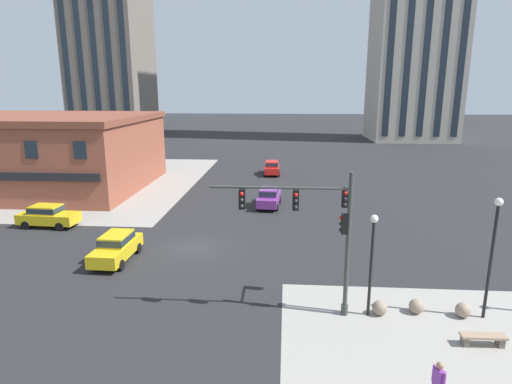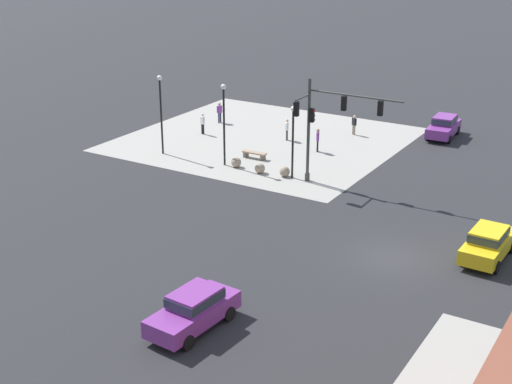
{
  "view_description": "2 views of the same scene",
  "coord_description": "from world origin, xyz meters",
  "views": [
    {
      "loc": [
        6.07,
        -26.11,
        10.23
      ],
      "look_at": [
        4.21,
        -0.19,
        3.94
      ],
      "focal_mm": 29.79,
      "sensor_mm": 36.0,
      "label": 1
    },
    {
      "loc": [
        -11.34,
        31.83,
        16.26
      ],
      "look_at": [
        6.06,
        3.18,
        3.41
      ],
      "focal_mm": 50.84,
      "sensor_mm": 36.0,
      "label": 2
    }
  ],
  "objects": [
    {
      "name": "bench_near_signal",
      "position": [
        14.23,
        -10.04,
        0.33
      ],
      "size": [
        1.81,
        0.52,
        0.49
      ],
      "color": "#9E7F66",
      "rests_on": "ground"
    },
    {
      "name": "pedestrian_with_bag",
      "position": [
        21.68,
        -16.69,
        0.97
      ],
      "size": [
        0.3,
        0.52,
        1.69
      ],
      "color": "#232847",
      "rests_on": "ground"
    },
    {
      "name": "street_lamp_corner_near",
      "position": [
        10.0,
        -7.9,
        3.09
      ],
      "size": [
        0.36,
        0.36,
        4.86
      ],
      "color": "black",
      "rests_on": "ground"
    },
    {
      "name": "ground_plane",
      "position": [
        0.0,
        0.0,
        0.0
      ],
      "size": [
        320.0,
        320.0,
        0.0
      ],
      "primitive_type": "plane",
      "color": "#262628"
    },
    {
      "name": "car_main_northbound_near",
      "position": [
        4.41,
        -22.24,
        0.92
      ],
      "size": [
        2.09,
        4.5,
        1.68
      ],
      "color": "#7A3389",
      "rests_on": "ground"
    },
    {
      "name": "street_lamp_corner_far",
      "position": [
        20.52,
        -7.57,
        3.58
      ],
      "size": [
        0.36,
        0.36,
        5.75
      ],
      "color": "black",
      "rests_on": "ground"
    },
    {
      "name": "bollard_sphere_curb_a",
      "position": [
        10.54,
        -7.84,
        0.35
      ],
      "size": [
        0.69,
        0.69,
        0.69
      ],
      "primitive_type": "sphere",
      "color": "gray",
      "rests_on": "ground"
    },
    {
      "name": "bollard_sphere_curb_c",
      "position": [
        14.32,
        -7.78,
        0.35
      ],
      "size": [
        0.69,
        0.69,
        0.69
      ],
      "primitive_type": "sphere",
      "color": "gray",
      "rests_on": "ground"
    },
    {
      "name": "bollard_sphere_curb_b",
      "position": [
        12.29,
        -7.56,
        0.35
      ],
      "size": [
        0.69,
        0.69,
        0.69
      ],
      "primitive_type": "sphere",
      "color": "gray",
      "rests_on": "ground"
    },
    {
      "name": "traffic_signal_main",
      "position": [
        7.73,
        -7.74,
        4.33
      ],
      "size": [
        6.35,
        2.09,
        6.77
      ],
      "color": "#383D38",
      "rests_on": "ground"
    },
    {
      "name": "pedestrian_near_bench",
      "position": [
        10.65,
        -19.23,
        0.9
      ],
      "size": [
        0.5,
        0.34,
        1.58
      ],
      "color": "gray",
      "rests_on": "ground"
    },
    {
      "name": "street_lamp_mid_sidewalk",
      "position": [
        15.26,
        -7.76,
        3.55
      ],
      "size": [
        0.36,
        0.36,
        5.7
      ],
      "color": "black",
      "rests_on": "ground"
    },
    {
      "name": "pedestrian_by_lamp",
      "position": [
        11.12,
        -13.81,
        1.0
      ],
      "size": [
        0.33,
        0.51,
        1.74
      ],
      "color": "black",
      "rests_on": "ground"
    },
    {
      "name": "pedestrian_at_curb",
      "position": [
        14.45,
        -15.21,
        0.95
      ],
      "size": [
        0.31,
        0.52,
        1.66
      ],
      "color": "#333333",
      "rests_on": "ground"
    },
    {
      "name": "car_main_southbound_far",
      "position": [
        -4.18,
        -2.4,
        0.92
      ],
      "size": [
        1.99,
        4.45,
        1.68
      ],
      "color": "gold",
      "rests_on": "ground"
    },
    {
      "name": "pedestrian_walking_east",
      "position": [
        20.93,
        -13.18,
        0.96
      ],
      "size": [
        0.53,
        0.3,
        1.67
      ],
      "color": "black",
      "rests_on": "ground"
    },
    {
      "name": "car_cross_westbound",
      "position": [
        4.6,
        10.58,
        0.92
      ],
      "size": [
        2.12,
        4.51,
        1.68
      ],
      "color": "#7A3389",
      "rests_on": "ground"
    },
    {
      "name": "sidewalk_corner_slab",
      "position": [
        16.0,
        -14.5,
        0.0
      ],
      "size": [
        20.0,
        19.0,
        0.02
      ],
      "primitive_type": "cube",
      "color": "gray",
      "rests_on": "ground"
    }
  ]
}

